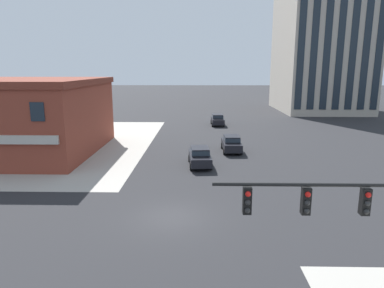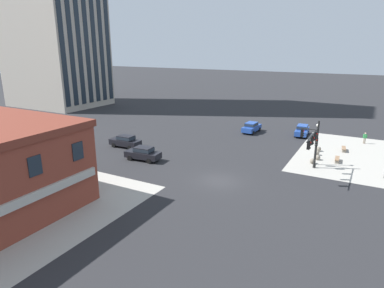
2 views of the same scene
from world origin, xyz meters
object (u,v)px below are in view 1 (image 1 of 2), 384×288
object	(u,v)px
car_main_northbound_near	(231,143)
car_main_northbound_far	(200,156)
traffic_signal_main	(368,219)
car_cross_eastbound	(218,119)

from	to	relation	value
car_main_northbound_near	car_main_northbound_far	bearing A→B (deg)	-120.89
traffic_signal_main	car_cross_eastbound	bearing A→B (deg)	94.10
traffic_signal_main	car_main_northbound_near	xyz separation A→B (m)	(-2.34, 24.18, -2.60)
car_cross_eastbound	car_main_northbound_near	bearing A→B (deg)	-87.94
car_main_northbound_near	car_cross_eastbound	bearing A→B (deg)	92.06
traffic_signal_main	car_cross_eastbound	distance (m)	41.28
car_main_northbound_far	traffic_signal_main	bearing A→B (deg)	-73.39
car_main_northbound_near	car_cross_eastbound	xyz separation A→B (m)	(-0.61, 16.91, 0.00)
traffic_signal_main	car_main_northbound_far	xyz separation A→B (m)	(-5.59, 18.75, -2.60)
car_main_northbound_near	car_main_northbound_far	size ratio (longest dim) A/B	0.98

